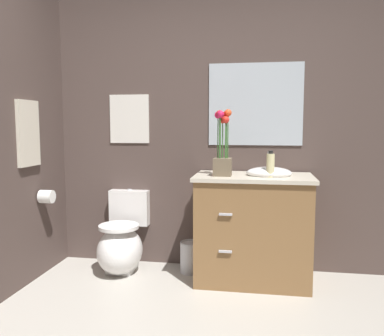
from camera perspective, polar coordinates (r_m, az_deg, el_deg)
The scene contains 10 objects.
wall_back at distance 3.57m, azimuth 6.93°, elevation 5.66°, with size 4.52×0.05×2.50m, color #4C3D38.
toilet at distance 3.63m, azimuth -9.89°, elevation -10.52°, with size 0.38×0.59×0.69m.
vanity_cabinet at distance 3.35m, azimuth 8.62°, elevation -8.25°, with size 0.94×0.56×1.05m.
flower_vase at distance 3.19m, azimuth 4.35°, elevation 2.45°, with size 0.14×0.14×0.52m.
soap_bottle at distance 3.17m, azimuth 11.01°, elevation 0.43°, with size 0.06×0.06×0.21m.
trash_bin at distance 3.58m, azimuth -0.20°, elevation -12.43°, with size 0.18×0.18×0.27m.
wall_poster at distance 3.73m, azimuth -8.83°, elevation 6.85°, with size 0.36×0.01×0.44m, color silver.
wall_mirror at distance 3.54m, azimuth 8.93°, elevation 8.86°, with size 0.80×0.01×0.70m, color #B2BCC6.
hanging_towel at distance 3.44m, azimuth -22.09°, elevation 4.54°, with size 0.03×0.28×0.52m, color beige.
toilet_paper_roll at distance 3.59m, azimuth -19.82°, elevation -3.81°, with size 0.11×0.11×0.11m, color white.
Camera 1 is at (0.36, -1.77, 1.28)m, focal length 37.81 mm.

